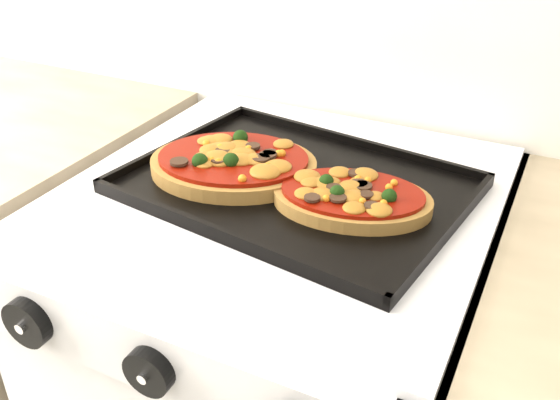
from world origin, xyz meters
The scene contains 6 objects.
control_panel centered at (0.04, 1.39, 0.85)m, with size 0.60×0.02×0.09m, color silver.
knob_left centered at (-0.13, 1.37, 0.85)m, with size 0.06×0.06×0.02m, color black.
knob_center centered at (0.05, 1.37, 0.85)m, with size 0.06×0.06×0.02m, color black.
baking_tray centered at (0.06, 1.70, 0.92)m, with size 0.46×0.34×0.02m, color black.
pizza_left centered at (-0.04, 1.70, 0.94)m, with size 0.24×0.19×0.04m, color #A57139, non-canonical shape.
pizza_right centered at (0.15, 1.68, 0.94)m, with size 0.21×0.14×0.03m, color #A57139, non-canonical shape.
Camera 1 is at (0.38, 1.00, 1.34)m, focal length 40.00 mm.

